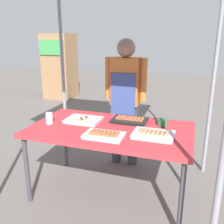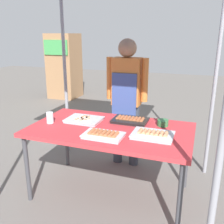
{
  "view_description": "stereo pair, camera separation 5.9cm",
  "coord_description": "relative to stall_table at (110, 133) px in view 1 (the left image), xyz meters",
  "views": [
    {
      "loc": [
        0.76,
        -2.23,
        1.64
      ],
      "look_at": [
        0.0,
        0.05,
        0.9
      ],
      "focal_mm": 40.57,
      "sensor_mm": 36.0,
      "label": 1
    },
    {
      "loc": [
        0.82,
        -2.21,
        1.64
      ],
      "look_at": [
        0.0,
        0.05,
        0.9
      ],
      "focal_mm": 40.57,
      "sensor_mm": 36.0,
      "label": 2
    }
  ],
  "objects": [
    {
      "name": "stall_table",
      "position": [
        0.0,
        0.0,
        0.0
      ],
      "size": [
        1.6,
        0.9,
        0.75
      ],
      "color": "#C63338",
      "rests_on": "ground"
    },
    {
      "name": "tray_spring_rolls",
      "position": [
        0.02,
        -0.25,
        0.08
      ],
      "size": [
        0.36,
        0.23,
        0.06
      ],
      "color": "silver",
      "rests_on": "stall_table"
    },
    {
      "name": "tray_meat_skewers",
      "position": [
        -0.33,
        0.09,
        0.07
      ],
      "size": [
        0.37,
        0.28,
        0.04
      ],
      "color": "silver",
      "rests_on": "stall_table"
    },
    {
      "name": "tray_grilled_sausages",
      "position": [
        0.44,
        -0.09,
        0.07
      ],
      "size": [
        0.37,
        0.27,
        0.06
      ],
      "color": "silver",
      "rests_on": "stall_table"
    },
    {
      "name": "drink_cup_near_edge",
      "position": [
        -0.64,
        -0.08,
        0.11
      ],
      "size": [
        0.07,
        0.07,
        0.12
      ],
      "primitive_type": "cylinder",
      "color": "white",
      "rests_on": "stall_table"
    },
    {
      "name": "condiment_bowl",
      "position": [
        0.48,
        0.24,
        0.08
      ],
      "size": [
        0.11,
        0.11,
        0.06
      ],
      "primitive_type": "cylinder",
      "color": "#33723F",
      "rests_on": "stall_table"
    },
    {
      "name": "vendor_woman",
      "position": [
        -0.04,
        0.7,
        0.25
      ],
      "size": [
        0.52,
        0.23,
        1.6
      ],
      "rotation": [
        0.0,
        0.0,
        3.14
      ],
      "color": "#333842",
      "rests_on": "ground"
    },
    {
      "name": "neighbor_stall_left",
      "position": [
        -2.67,
        3.71,
        0.14
      ],
      "size": [
        0.73,
        0.73,
        1.66
      ],
      "color": "#9E724C",
      "rests_on": "ground"
    },
    {
      "name": "ground_plane",
      "position": [
        0.0,
        0.0,
        -0.7
      ],
      "size": [
        18.0,
        18.0,
        0.0
      ],
      "primitive_type": "plane",
      "color": "#66605B"
    },
    {
      "name": "tray_pork_links",
      "position": [
        0.14,
        0.24,
        0.07
      ],
      "size": [
        0.37,
        0.26,
        0.05
      ],
      "color": "black",
      "rests_on": "stall_table"
    }
  ]
}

